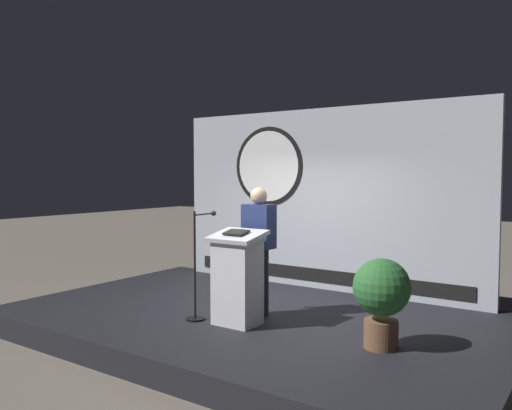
{
  "coord_description": "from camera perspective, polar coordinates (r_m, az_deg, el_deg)",
  "views": [
    {
      "loc": [
        3.88,
        -5.56,
        2.14
      ],
      "look_at": [
        0.11,
        -0.13,
        1.74
      ],
      "focal_mm": 36.51,
      "sensor_mm": 36.0,
      "label": 1
    }
  ],
  "objects": [
    {
      "name": "ground_plane",
      "position": [
        7.1,
        -0.14,
        -14.1
      ],
      "size": [
        40.0,
        40.0,
        0.0
      ],
      "primitive_type": "plane",
      "color": "#6B6056"
    },
    {
      "name": "podium",
      "position": [
        6.4,
        -2.06,
        -8.01
      ],
      "size": [
        0.64,
        0.5,
        1.16
      ],
      "color": "silver",
      "rests_on": "stage_platform"
    },
    {
      "name": "stage_platform",
      "position": [
        7.06,
        -0.14,
        -12.94
      ],
      "size": [
        6.4,
        4.0,
        0.3
      ],
      "primitive_type": "cube",
      "color": "black",
      "rests_on": "ground"
    },
    {
      "name": "potted_plant",
      "position": [
        5.7,
        13.59,
        -9.48
      ],
      "size": [
        0.61,
        0.61,
        0.95
      ],
      "color": "brown",
      "rests_on": "stage_platform"
    },
    {
      "name": "speaker_person",
      "position": [
        6.75,
        0.3,
        -4.99
      ],
      "size": [
        0.4,
        0.26,
        1.67
      ],
      "color": "black",
      "rests_on": "stage_platform"
    },
    {
      "name": "banner_display",
      "position": [
        8.38,
        6.92,
        0.67
      ],
      "size": [
        5.29,
        0.12,
        2.88
      ],
      "color": "#B2B7C1",
      "rests_on": "stage_platform"
    },
    {
      "name": "microphone_stand",
      "position": [
        6.69,
        -6.4,
        -8.34
      ],
      "size": [
        0.24,
        0.53,
        1.38
      ],
      "color": "black",
      "rests_on": "stage_platform"
    }
  ]
}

